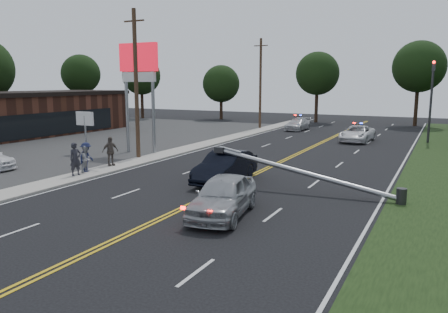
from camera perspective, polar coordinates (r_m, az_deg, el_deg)
The scene contains 23 objects.
ground at distance 16.06m, azimuth -11.51°, elevation -9.48°, with size 120.00×120.00×0.00m, color black.
parking_lot at distance 37.10m, azimuth -26.32°, elevation 0.58°, with size 25.00×60.00×0.01m, color #2D2D2D.
sidewalk at distance 28.72m, azimuth -12.29°, elevation -0.90°, with size 1.80×70.00×0.12m, color #A9A399.
centerline_yellow at distance 24.37m, azimuth 3.24°, elevation -2.68°, with size 0.36×80.00×0.00m, color gold.
pylon_sign at distance 32.70m, azimuth -11.07°, elevation 10.86°, with size 3.20×0.35×8.00m.
small_sign at distance 33.62m, azimuth -17.70°, elevation 4.29°, with size 1.60×0.14×3.10m.
traffic_signal at distance 41.84m, azimuth 25.47°, elevation 7.35°, with size 0.28×0.41×7.05m.
fallen_streetlight at distance 20.97m, azimuth 11.56°, elevation -2.36°, with size 9.36×0.44×1.91m.
utility_pole_mid at distance 30.31m, azimuth -11.40°, elevation 9.23°, with size 1.60×0.28×10.00m.
utility_pole_far at distance 49.50m, azimuth 4.77°, elevation 9.48°, with size 1.60×0.28×10.00m.
tree_3 at distance 62.67m, azimuth -18.20°, elevation 10.19°, with size 5.16×5.16×8.92m.
tree_4 at distance 65.59m, azimuth -10.74°, elevation 10.33°, with size 5.54×5.54×8.96m.
tree_5 at distance 62.50m, azimuth -0.37°, elevation 9.47°, with size 5.23×5.23×7.63m.
tree_6 at distance 59.07m, azimuth 12.11°, elevation 10.54°, with size 5.61×5.61×9.17m.
tree_7 at distance 57.59m, azimuth 24.12°, elevation 10.65°, with size 6.10×6.10×10.11m.
crashed_sedan at distance 22.99m, azimuth 0.19°, elevation -1.37°, with size 1.73×4.96×1.63m, color black.
waiting_sedan at distance 17.26m, azimuth -0.10°, elevation -5.13°, with size 1.90×4.73×1.61m, color #A2A5AA.
emergency_a at distance 40.68m, azimuth 17.00°, elevation 2.88°, with size 2.35×5.09×1.41m, color white.
emergency_b at distance 48.97m, azimuth 9.60°, elevation 4.17°, with size 1.81×4.46×1.30m, color silver.
bystander_a at distance 25.42m, azimuth -18.84°, elevation -0.32°, with size 0.67×0.44×1.83m, color #24242B.
bystander_b at distance 26.17m, azimuth -17.54°, elevation -0.30°, with size 0.75×0.58×1.54m, color #A4A4A9.
bystander_c at distance 26.31m, azimuth -17.55°, elevation -0.07°, with size 1.10×0.63×1.71m, color #1A2042.
bystander_d at distance 27.82m, azimuth -14.63°, elevation 0.68°, with size 1.06×0.44×1.80m, color #574D45.
Camera 1 is at (9.56, -11.81, 5.21)m, focal length 35.00 mm.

